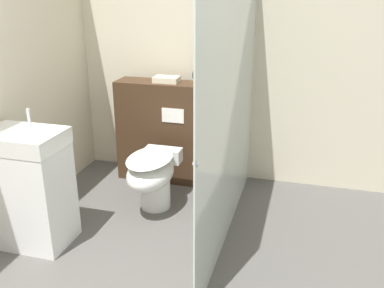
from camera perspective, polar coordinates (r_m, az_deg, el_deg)
The scene contains 7 objects.
wall_back at distance 4.31m, azimuth 2.46°, elevation 11.63°, with size 8.00×0.06×2.50m.
partition_panel at distance 4.31m, azimuth -1.90°, elevation 1.51°, with size 1.23×0.31×1.02m.
shower_glass at distance 3.21m, azimuth 5.36°, elevation 5.16°, with size 0.04×2.14×2.15m.
toilet at distance 3.79m, azimuth -5.26°, elevation -4.18°, with size 0.38×0.71×0.54m.
sink_vanity at distance 3.50m, azimuth -20.89°, elevation -5.52°, with size 0.59×0.42×1.06m.
hair_drier at distance 4.05m, azimuth 1.23°, elevation 9.16°, with size 0.16×0.08×0.14m.
folded_towel at distance 4.19m, azimuth -3.42°, elevation 8.59°, with size 0.24×0.16×0.06m.
Camera 1 is at (0.97, -1.87, 1.92)m, focal length 40.00 mm.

